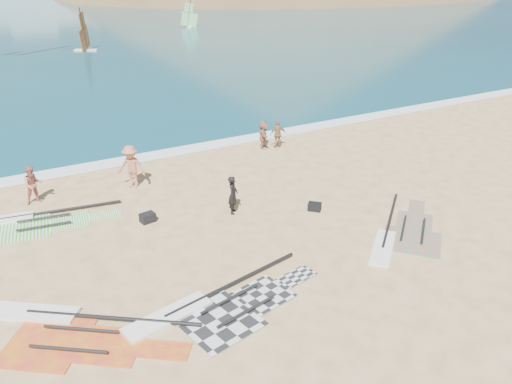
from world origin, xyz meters
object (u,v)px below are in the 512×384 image
gear_bag_near (148,218)px  rig_grey (215,307)px  beachgoer_mid (131,167)px  beachgoer_back (278,134)px  beachgoer_right (263,134)px  rig_orange (400,235)px  gear_bag_far (315,207)px  beachgoer_left (33,185)px  rig_green (31,221)px  rig_red (66,329)px  person_wetsuit (233,195)px

gear_bag_near → rig_grey: bearing=-90.0°
beachgoer_mid → beachgoer_back: beachgoer_mid is taller
rig_grey → beachgoer_mid: beachgoer_mid is taller
rig_grey → gear_bag_near: (-0.00, 6.10, 0.13)m
beachgoer_mid → beachgoer_right: 7.80m
beachgoer_back → rig_orange: bearing=95.4°
beachgoer_back → rig_grey: bearing=62.5°
gear_bag_far → beachgoer_back: 7.60m
rig_grey → beachgoer_left: 10.63m
rig_green → gear_bag_far: size_ratio=11.13×
beachgoer_back → rig_red: bearing=48.8°
rig_green → gear_bag_far: (10.13, -4.47, 0.11)m
rig_green → person_wetsuit: (7.17, -3.06, 0.73)m
rig_red → beachgoer_left: beachgoer_left is taller
beachgoer_left → beachgoer_mid: bearing=-14.7°
beachgoer_mid → gear_bag_far: bearing=-4.7°
rig_grey → gear_bag_far: 7.24m
rig_red → beachgoer_back: 16.05m
beachgoer_left → person_wetsuit: bearing=-44.0°
rig_red → beachgoer_back: size_ratio=3.54×
gear_bag_far → beachgoer_right: beachgoer_right is taller
rig_red → beachgoer_mid: 9.55m
rig_red → rig_green: bearing=125.7°
person_wetsuit → gear_bag_far: bearing=-79.4°
rig_red → gear_bag_far: gear_bag_far is taller
rig_grey → gear_bag_near: 6.10m
rig_red → beachgoer_left: 8.90m
rig_green → gear_bag_near: (3.94, -2.13, 0.13)m
gear_bag_near → beachgoer_left: (-3.52, 3.90, 0.63)m
rig_red → beachgoer_back: bearing=73.1°
gear_bag_far → person_wetsuit: bearing=154.5°
beachgoer_back → gear_bag_far: bearing=81.3°
gear_bag_near → rig_green: bearing=151.6°
rig_red → person_wetsuit: person_wetsuit is taller
rig_grey → rig_red: size_ratio=1.19×
rig_orange → beachgoer_mid: 11.63m
person_wetsuit → beachgoer_mid: beachgoer_mid is taller
beachgoer_mid → rig_orange: bearing=-10.8°
rig_green → beachgoer_back: 13.03m
person_wetsuit → beachgoer_right: 7.74m
person_wetsuit → beachgoer_right: (4.85, 6.04, -0.02)m
gear_bag_far → rig_green: bearing=156.2°
beachgoer_left → beachgoer_mid: beachgoer_mid is taller
rig_grey → gear_bag_near: bearing=78.0°
rig_red → beachgoer_back: (12.74, 9.72, 0.70)m
gear_bag_near → beachgoer_left: size_ratio=0.34×
rig_red → person_wetsuit: size_ratio=3.40×
gear_bag_far → beachgoer_back: bearing=69.8°
gear_bag_far → beachgoer_left: beachgoer_left is taller
rig_orange → gear_bag_near: gear_bag_near is taller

